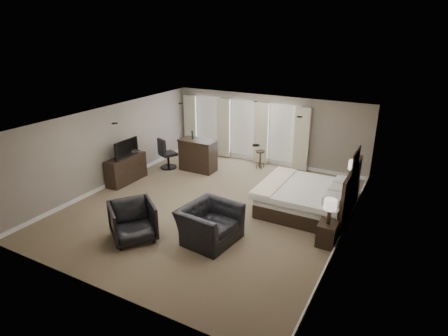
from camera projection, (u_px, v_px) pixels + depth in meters
The scene contains 16 objects.
room at pixel (211, 165), 10.51m from camera, with size 7.60×8.60×2.64m.
window_bay at pixel (242, 130), 14.36m from camera, with size 5.25×0.20×2.30m.
bed at pixel (310, 187), 10.37m from camera, with size 2.41×2.30×1.54m, color silver.
nightstand_near at pixel (327, 234), 8.95m from camera, with size 0.43×0.53×0.57m, color black.
nightstand_far at pixel (351, 190), 11.34m from camera, with size 0.41×0.50×0.55m, color black.
lamp_near at pixel (330, 212), 8.74m from camera, with size 0.30×0.30×0.62m, color beige.
lamp_far at pixel (353, 172), 11.12m from camera, with size 0.33×0.33×0.68m, color beige.
wall_art at pixel (356, 160), 9.52m from camera, with size 0.04×0.96×0.56m, color slate.
dresser at pixel (126, 169), 12.54m from camera, with size 0.50×1.53×0.89m, color black.
tv at pixel (125, 155), 12.36m from camera, with size 1.04×0.60×0.14m, color black.
armchair_near at pixel (210, 218), 9.03m from camera, with size 1.38×0.89×1.20m, color black.
armchair_far at pixel (133, 220), 9.11m from camera, with size 1.02×0.96×1.05m, color black.
bar_counter at pixel (198, 155), 13.49m from camera, with size 1.33×0.69×1.16m, color black.
bar_stool_left at pixel (201, 149), 14.84m from camera, with size 0.35×0.35×0.74m, color black.
bar_stool_right at pixel (260, 160), 13.75m from camera, with size 0.32×0.32×0.68m, color black.
desk_chair at pixel (168, 153), 13.72m from camera, with size 0.59×0.59×1.15m, color black.
Camera 1 is at (5.01, -8.49, 4.96)m, focal length 30.00 mm.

